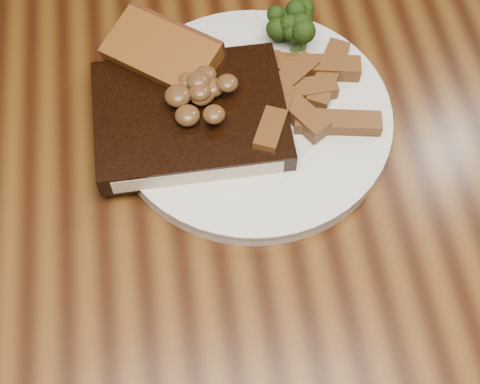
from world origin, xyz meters
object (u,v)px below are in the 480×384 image
at_px(garlic_bread, 164,68).
at_px(steak, 190,116).
at_px(dining_table, 231,239).
at_px(plate, 253,119).
at_px(potato_wedges, 311,97).

bearing_deg(garlic_bread, steak, -34.07).
bearing_deg(garlic_bread, dining_table, -32.61).
distance_m(plate, garlic_bread, 0.10).
height_order(plate, garlic_bread, garlic_bread).
xyz_separation_m(plate, steak, (-0.06, -0.00, 0.02)).
height_order(dining_table, steak, steak).
height_order(plate, potato_wedges, potato_wedges).
xyz_separation_m(plate, garlic_bread, (-0.08, 0.06, 0.02)).
xyz_separation_m(plate, potato_wedges, (0.05, 0.00, 0.02)).
relative_size(plate, potato_wedges, 2.55).
bearing_deg(dining_table, steak, 110.31).
height_order(plate, steak, steak).
distance_m(dining_table, steak, 0.14).
distance_m(garlic_bread, potato_wedges, 0.14).
bearing_deg(plate, garlic_bread, 142.96).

